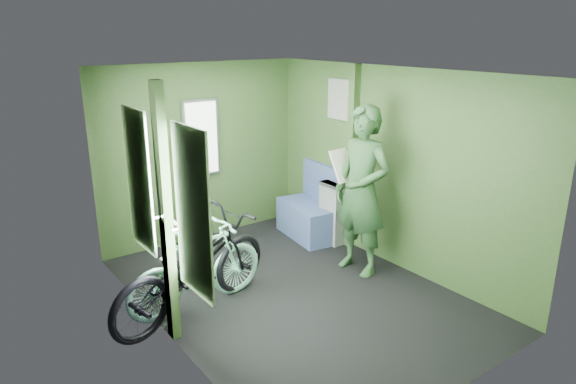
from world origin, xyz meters
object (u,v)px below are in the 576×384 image
(bicycle_black, at_px, (196,314))
(passenger, at_px, (362,191))
(bicycle_mint, at_px, (200,308))
(bench_seat, at_px, (310,216))
(waste_box, at_px, (334,213))

(bicycle_black, relative_size, passenger, 0.98)
(bicycle_mint, xyz_separation_m, bench_seat, (2.10, 0.83, 0.29))
(bench_seat, bearing_deg, waste_box, -64.00)
(waste_box, bearing_deg, bench_seat, 108.17)
(bicycle_black, height_order, bench_seat, bench_seat)
(waste_box, xyz_separation_m, bench_seat, (-0.11, 0.35, -0.12))
(bicycle_black, height_order, passenger, passenger)
(passenger, xyz_separation_m, waste_box, (0.32, 0.81, -0.55))
(bicycle_black, xyz_separation_m, bicycle_mint, (0.08, 0.09, 0.00))
(bicycle_black, bearing_deg, passenger, -111.63)
(bicycle_black, bearing_deg, bicycle_mint, -58.51)
(bicycle_black, bearing_deg, waste_box, -90.76)
(bicycle_black, relative_size, waste_box, 2.31)
(passenger, height_order, waste_box, passenger)
(bicycle_mint, distance_m, bench_seat, 2.27)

